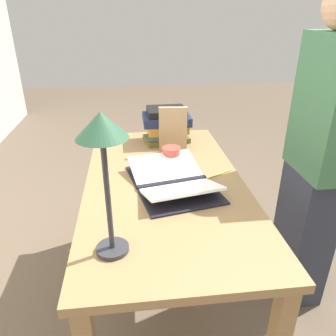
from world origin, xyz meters
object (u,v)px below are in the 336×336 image
coffee_mug (171,156)px  person_reader (317,166)px  reading_lamp (103,142)px  pencil (219,174)px  book_standing_upright (173,130)px  book_stack_tall (166,125)px  open_book (173,180)px

coffee_mug → person_reader: 0.74m
reading_lamp → pencil: 0.82m
person_reader → book_standing_upright: bearing=-116.5°
book_stack_tall → pencil: size_ratio=1.87×
reading_lamp → open_book: bearing=-31.0°
open_book → person_reader: bearing=-98.4°
coffee_mug → pencil: bearing=-124.4°
person_reader → book_stack_tall: bearing=-126.9°
book_standing_upright → reading_lamp: 0.92m
reading_lamp → pencil: reading_lamp is taller
reading_lamp → book_standing_upright: bearing=-21.0°
coffee_mug → pencil: 0.27m
pencil → person_reader: person_reader is taller
reading_lamp → coffee_mug: size_ratio=3.88×
open_book → pencil: 0.25m
person_reader → reading_lamp: bearing=-64.2°
book_stack_tall → pencil: 0.55m
pencil → book_stack_tall: bearing=22.5°
reading_lamp → coffee_mug: bearing=-23.2°
open_book → book_standing_upright: bearing=-19.4°
open_book → reading_lamp: bearing=137.3°
pencil → coffee_mug: bearing=55.6°
open_book → reading_lamp: size_ratio=1.13×
open_book → pencil: bearing=-85.3°
open_book → book_stack_tall: (0.57, -0.04, 0.09)m
book_stack_tall → book_standing_upright: 0.19m
coffee_mug → person_reader: person_reader is taller
open_book → coffee_mug: (0.22, -0.02, 0.03)m
book_stack_tall → pencil: book_stack_tall is taller
open_book → book_stack_tall: bearing=-15.3°
book_standing_upright → person_reader: size_ratio=0.16×
book_standing_upright → person_reader: bearing=-110.9°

